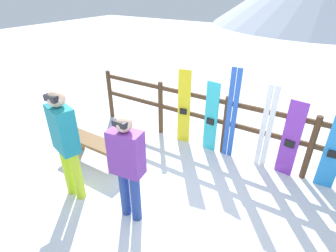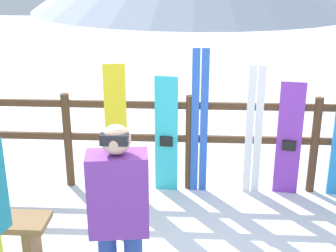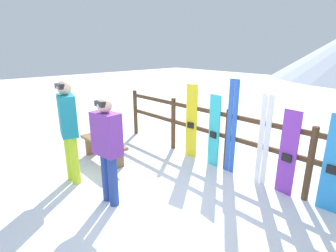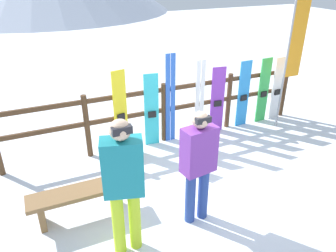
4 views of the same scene
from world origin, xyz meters
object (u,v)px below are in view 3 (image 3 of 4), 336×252
Objects in this scene: ski_pair_white at (264,141)px; snowboard_blue at (334,165)px; person_purple at (107,145)px; bench at (103,146)px; snowboard_purple at (288,154)px; snowboard_cyan at (214,131)px; snowboard_yellow at (191,122)px; ski_pair_blue at (232,127)px; person_teal at (68,125)px.

ski_pair_white reaches higher than snowboard_blue.
person_purple reaches higher than snowboard_blue.
snowboard_purple reaches higher than bench.
snowboard_cyan is (1.68, 1.51, 0.39)m from bench.
snowboard_yellow is 2.05m from snowboard_purple.
bench is 2.29m from snowboard_cyan.
person_purple is at bearing -25.65° from bench.
snowboard_cyan is 1.03m from ski_pair_white.
ski_pair_blue reaches higher than bench.
bench is 0.82× the size of person_purple.
snowboard_yellow is at bearing 99.84° from person_purple.
person_purple is at bearing -105.38° from ski_pair_blue.
snowboard_cyan is 1.00× the size of snowboard_blue.
snowboard_blue is (2.09, 0.00, 0.00)m from snowboard_cyan.
person_teal is 2.67m from snowboard_cyan.
bench is at bearing 117.50° from person_teal.
snowboard_cyan is at bearing -179.49° from ski_pair_blue.
person_teal is at bearing -105.34° from snowboard_yellow.
person_purple is at bearing -80.16° from snowboard_yellow.
bench is at bearing -138.07° from snowboard_cyan.
snowboard_yellow is at bearing 179.99° from snowboard_cyan.
bench is 3.14m from ski_pair_white.
snowboard_purple is (1.66, 2.21, -0.25)m from person_purple.
person_purple is at bearing 7.45° from person_teal.
person_purple is 1.04× the size of snowboard_yellow.
person_purple is 2.25m from snowboard_yellow.
snowboard_blue is at bearing -0.19° from ski_pair_white.
snowboard_cyan is at bearing -179.81° from ski_pair_white.
person_teal is 1.09× the size of person_purple.
snowboard_blue is (3.77, 1.51, 0.39)m from bench.
snowboard_yellow is 2.69m from snowboard_blue.
bench is 2.62m from ski_pair_blue.
ski_pair_blue is at bearing 180.00° from ski_pair_white.
snowboard_yellow is (0.64, 2.34, -0.25)m from person_teal.
snowboard_purple is at bearing -0.19° from ski_pair_blue.
person_teal is 1.24× the size of snowboard_cyan.
person_purple is at bearing -126.98° from snowboard_purple.
ski_pair_blue is (1.64, 2.35, -0.16)m from person_teal.
ski_pair_blue is at bearing 0.19° from snowboard_yellow.
snowboard_cyan is at bearing 84.38° from person_purple.
person_teal is 1.13× the size of snowboard_yellow.
ski_pair_blue is 1.70m from snowboard_blue.
ski_pair_white is (0.64, -0.00, -0.09)m from ski_pair_blue.
ski_pair_white is at bearing 0.19° from snowboard_cyan.
person_purple is at bearing -136.19° from snowboard_blue.
person_purple is (1.46, -0.70, 0.62)m from bench.
ski_pair_blue reaches higher than snowboard_purple.
person_teal is at bearing -124.85° from ski_pair_blue.
snowboard_cyan is at bearing -0.01° from snowboard_yellow.
snowboard_yellow is (1.08, 1.51, 0.46)m from bench.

